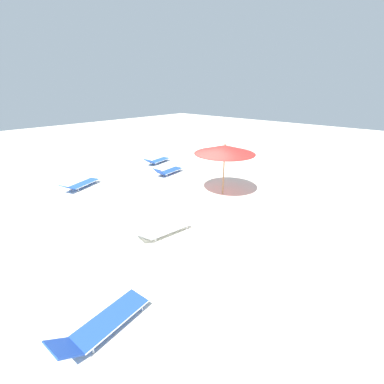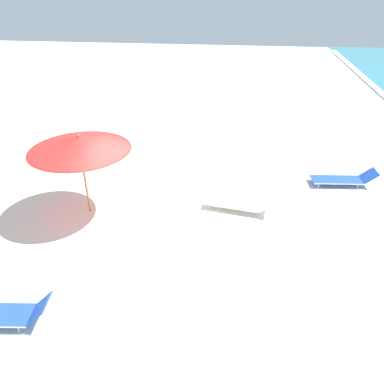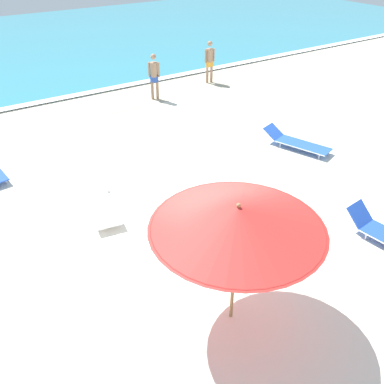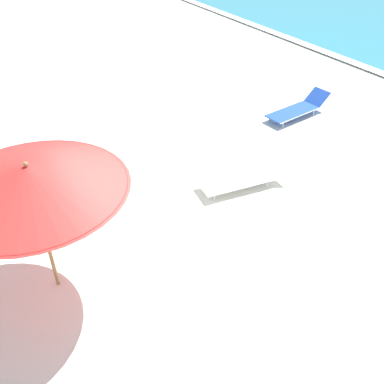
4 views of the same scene
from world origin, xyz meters
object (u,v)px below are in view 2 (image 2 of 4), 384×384
object	(u,v)px
sun_lounger_beside_umbrella	(241,203)
sun_lounger_near_water_right	(2,313)
sun_lounger_near_water_left	(344,179)
beach_umbrella	(79,143)

from	to	relation	value
sun_lounger_beside_umbrella	sun_lounger_near_water_right	bearing A→B (deg)	-35.42
sun_lounger_beside_umbrella	sun_lounger_near_water_left	bearing A→B (deg)	129.31
sun_lounger_near_water_left	sun_lounger_near_water_right	distance (m)	10.48
sun_lounger_near_water_left	sun_lounger_near_water_right	xyz separation A→B (m)	(6.68, -8.07, 0.00)
beach_umbrella	sun_lounger_beside_umbrella	xyz separation A→B (m)	(-0.62, 4.41, -1.94)
sun_lounger_near_water_left	sun_lounger_near_water_right	size ratio (longest dim) A/B	1.01
sun_lounger_near_water_left	sun_lounger_beside_umbrella	bearing A→B (deg)	-65.24
sun_lounger_beside_umbrella	sun_lounger_near_water_right	distance (m)	6.67
beach_umbrella	sun_lounger_near_water_left	xyz separation A→B (m)	(-2.56, 7.78, -1.94)
beach_umbrella	sun_lounger_beside_umbrella	size ratio (longest dim) A/B	1.29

